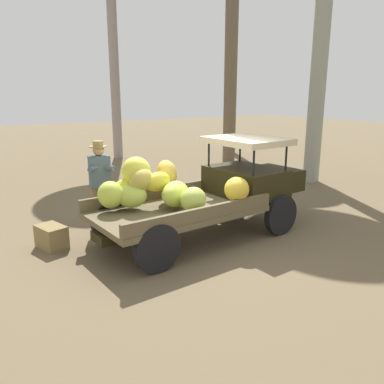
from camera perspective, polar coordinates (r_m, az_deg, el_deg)
The scene contains 4 objects.
ground_plane at distance 7.58m, azimuth 1.92°, elevation -6.54°, with size 60.00×60.00×0.00m, color brown.
truck at distance 7.47m, azimuth 2.39°, elevation 0.25°, with size 4.54×2.00×1.83m.
farmer at distance 7.91m, azimuth -13.23°, elevation 1.71°, with size 0.52×0.48×1.79m.
wooden_crate at distance 7.42m, azimuth -19.79°, elevation -6.19°, with size 0.56×0.38×0.41m, color olive.
Camera 1 is at (-3.99, -5.85, 2.70)m, focal length 36.60 mm.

